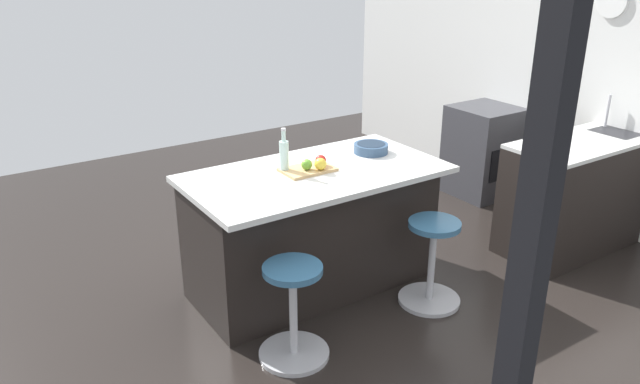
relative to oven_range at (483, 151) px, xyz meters
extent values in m
plane|color=black|center=(2.45, 0.50, -0.45)|extent=(7.48, 7.48, 0.00)
cube|color=silver|center=(-0.35, 0.50, 0.90)|extent=(0.12, 5.76, 2.70)
cylinder|color=white|center=(-0.28, 0.94, 1.50)|extent=(0.03, 0.28, 0.28)
cube|color=black|center=(0.00, 1.26, 0.00)|extent=(1.81, 0.60, 0.90)
cube|color=silver|center=(0.00, 1.26, 0.46)|extent=(1.81, 0.60, 0.03)
cube|color=#38383D|center=(-0.23, 1.26, 0.42)|extent=(0.44, 0.36, 0.12)
cylinder|color=#B7B7BC|center=(-0.23, 1.11, 0.62)|extent=(0.02, 0.02, 0.28)
cube|color=#38383D|center=(0.00, 0.00, 0.00)|extent=(0.60, 0.60, 0.90)
cube|color=black|center=(0.00, 0.30, -0.04)|extent=(0.44, 0.01, 0.32)
cube|color=black|center=(2.43, 0.61, -0.01)|extent=(1.74, 0.76, 0.88)
cube|color=silver|center=(2.43, 0.66, 0.45)|extent=(1.80, 0.96, 0.04)
cylinder|color=#B7B7BC|center=(1.87, 1.27, -0.43)|extent=(0.44, 0.44, 0.03)
cylinder|color=#B7B7BC|center=(1.87, 1.27, -0.14)|extent=(0.05, 0.05, 0.57)
cylinder|color=#336084|center=(1.87, 1.27, 0.16)|extent=(0.36, 0.36, 0.04)
cylinder|color=#B7B7BC|center=(3.00, 1.27, -0.43)|extent=(0.44, 0.44, 0.03)
cylinder|color=#B7B7BC|center=(3.00, 1.27, -0.14)|extent=(0.05, 0.05, 0.57)
cylinder|color=#336084|center=(3.00, 1.27, 0.16)|extent=(0.36, 0.36, 0.04)
cube|color=tan|center=(2.48, 0.62, 0.48)|extent=(0.36, 0.24, 0.02)
sphere|color=gold|center=(2.42, 0.69, 0.53)|extent=(0.08, 0.08, 0.08)
sphere|color=#609E2D|center=(2.50, 0.64, 0.53)|extent=(0.08, 0.08, 0.08)
sphere|color=red|center=(2.37, 0.62, 0.53)|extent=(0.08, 0.08, 0.08)
cylinder|color=silver|center=(2.63, 0.55, 0.58)|extent=(0.06, 0.06, 0.22)
cylinder|color=silver|center=(2.63, 0.55, 0.73)|extent=(0.03, 0.03, 0.08)
cylinder|color=#B7B7BC|center=(2.63, 0.55, 0.78)|extent=(0.03, 0.03, 0.02)
cylinder|color=#334C6B|center=(1.87, 0.54, 0.51)|extent=(0.26, 0.26, 0.07)
cylinder|color=#192635|center=(1.87, 0.54, 0.52)|extent=(0.21, 0.21, 0.04)
camera|label=1|loc=(4.62, 4.00, 1.93)|focal=34.51mm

